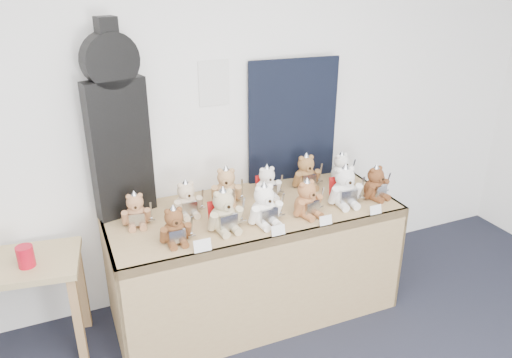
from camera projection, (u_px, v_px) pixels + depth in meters
name	position (u px, v px, depth m)	size (l,w,h in m)	color
room_shell	(214.00, 83.00, 3.26)	(6.00, 6.00, 6.00)	silver
display_table	(258.00, 236.00, 3.26)	(1.90, 0.81, 0.79)	#95744C
side_table	(10.00, 281.00, 2.93)	(0.86, 0.56, 0.67)	tan
guitar_case	(117.00, 124.00, 2.97)	(0.38, 0.19, 1.21)	black
navy_board	(293.00, 121.00, 3.54)	(0.66, 0.02, 0.88)	black
red_cup	(26.00, 256.00, 2.83)	(0.10, 0.10, 0.13)	#B80C20
teddy_front_far_left	(175.00, 227.00, 2.83)	(0.20, 0.16, 0.25)	brown
teddy_front_left	(224.00, 212.00, 2.96)	(0.25, 0.21, 0.30)	tan
teddy_front_centre	(265.00, 206.00, 3.03)	(0.24, 0.20, 0.29)	white
teddy_front_right	(307.00, 200.00, 3.13)	(0.23, 0.20, 0.27)	#9D633B
teddy_front_far_right	(345.00, 188.00, 3.27)	(0.25, 0.21, 0.31)	silver
teddy_front_end	(376.00, 184.00, 3.36)	(0.22, 0.19, 0.26)	brown
teddy_back_left	(187.00, 200.00, 3.14)	(0.21, 0.17, 0.26)	#CBB494
teddy_back_centre_left	(226.00, 187.00, 3.30)	(0.23, 0.22, 0.28)	tan
teddy_back_centre_right	(267.00, 184.00, 3.38)	(0.21, 0.17, 0.25)	silver
teddy_back_right	(306.00, 173.00, 3.53)	(0.22, 0.18, 0.27)	olive
teddy_back_end	(341.00, 169.00, 3.61)	(0.21, 0.18, 0.25)	white
teddy_back_far_left	(136.00, 211.00, 3.01)	(0.20, 0.17, 0.24)	#A9754F
entry_card_a	(202.00, 246.00, 2.76)	(0.10, 0.00, 0.07)	silver
entry_card_b	(278.00, 230.00, 2.93)	(0.09, 0.00, 0.06)	silver
entry_card_c	(326.00, 220.00, 3.04)	(0.08, 0.00, 0.06)	silver
entry_card_d	(376.00, 210.00, 3.17)	(0.08, 0.00, 0.06)	silver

